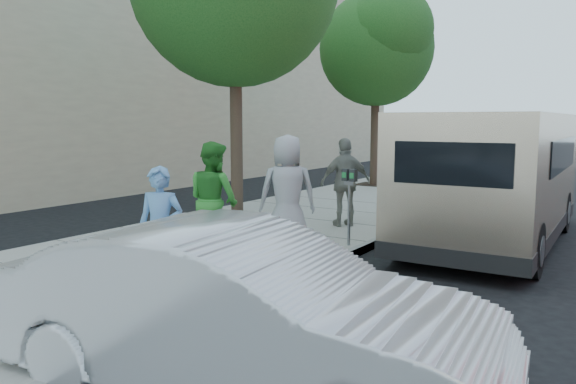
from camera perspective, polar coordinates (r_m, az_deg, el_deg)
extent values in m
plane|color=black|center=(9.83, -3.19, -6.52)|extent=(120.00, 120.00, 0.00)
cube|color=gray|center=(10.41, -7.67, -5.36)|extent=(5.00, 60.00, 0.15)
cube|color=gray|center=(9.06, 4.25, -7.24)|extent=(0.12, 60.00, 0.16)
cube|color=black|center=(13.03, -5.17, -2.41)|extent=(1.20, 1.20, 0.01)
cylinder|color=#38281E|center=(12.85, -5.27, 6.31)|extent=(0.28, 0.28, 3.96)
cube|color=black|center=(19.52, 8.70, 0.77)|extent=(1.20, 1.20, 0.01)
cylinder|color=#38281E|center=(19.40, 8.80, 5.93)|extent=(0.28, 0.28, 3.52)
sphere|color=#194C1A|center=(19.54, 8.96, 14.18)|extent=(3.80, 3.80, 3.80)
sphere|color=#194C1A|center=(19.01, 10.20, 15.87)|extent=(2.85, 2.85, 2.85)
sphere|color=#194C1A|center=(20.24, 8.24, 14.81)|extent=(2.66, 2.66, 2.66)
cylinder|color=gray|center=(9.92, 6.21, -2.37)|extent=(0.05, 0.05, 1.07)
cube|color=gray|center=(9.84, 6.26, 0.93)|extent=(0.22, 0.09, 0.08)
cube|color=#2D2D30|center=(9.88, 5.89, 1.74)|extent=(0.13, 0.11, 0.21)
cube|color=#2D2D30|center=(9.78, 6.65, 1.68)|extent=(0.13, 0.11, 0.21)
cube|color=beige|center=(11.23, 20.27, 1.75)|extent=(2.39, 6.10, 2.23)
cube|color=beige|center=(14.52, 22.73, 0.60)|extent=(2.07, 0.67, 0.95)
cube|color=black|center=(8.25, 16.25, 2.76)|extent=(1.68, 0.06, 0.62)
cylinder|color=black|center=(13.48, 17.65, -1.24)|extent=(0.31, 0.86, 0.85)
cylinder|color=black|center=(13.16, 26.01, -1.83)|extent=(0.31, 0.86, 0.85)
cylinder|color=black|center=(9.59, 11.73, -4.41)|extent=(0.31, 0.86, 0.85)
cylinder|color=black|center=(9.14, 23.48, -5.45)|extent=(0.31, 0.86, 0.85)
imported|color=silver|center=(4.83, -4.97, -12.19)|extent=(4.62, 2.11, 1.47)
imported|color=#5D93C5|center=(7.22, -12.82, -3.90)|extent=(0.70, 0.59, 1.63)
imported|color=#2E882C|center=(9.05, -7.57, -0.78)|extent=(1.03, 0.88, 1.87)
imported|color=#9A9A9C|center=(9.40, -0.05, -0.11)|extent=(1.14, 1.09, 1.97)
imported|color=gray|center=(11.70, 5.86, 0.99)|extent=(1.05, 1.10, 1.84)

